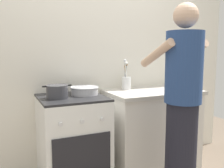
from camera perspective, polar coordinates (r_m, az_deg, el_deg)
back_wall at (r=2.81m, az=-0.44°, el=6.15°), size 3.20×0.10×2.50m
countertop at (r=2.81m, az=9.20°, el=-10.49°), size 1.00×0.60×0.90m
stove_range at (r=2.45m, az=-9.05°, el=-13.29°), size 0.60×0.62×0.90m
pot at (r=2.26m, az=-12.55°, el=-1.75°), size 0.26×0.19×0.12m
mixing_bowl at (r=2.41m, az=-6.40°, el=-1.44°), size 0.28×0.28×0.08m
utensil_crock at (r=2.72m, az=3.31°, el=0.69°), size 0.10×0.10×0.33m
person at (r=2.13m, az=15.89°, el=-5.19°), size 0.41×0.50×1.70m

